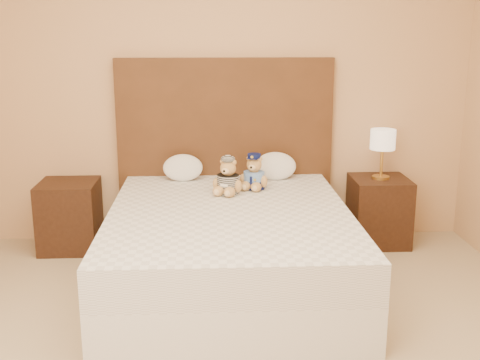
# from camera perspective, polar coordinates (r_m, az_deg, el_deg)

# --- Properties ---
(room_walls) EXTENTS (4.04, 4.52, 2.72)m
(room_walls) POSITION_cam_1_polar(r_m,az_deg,el_deg) (3.10, -0.62, 15.66)
(room_walls) COLOR tan
(room_walls) RESTS_ON ground
(bed) EXTENTS (1.60, 2.00, 0.55)m
(bed) POSITION_cam_1_polar(r_m,az_deg,el_deg) (4.11, -0.99, -6.51)
(bed) COLOR white
(bed) RESTS_ON ground
(headboard) EXTENTS (1.75, 0.08, 1.50)m
(headboard) POSITION_cam_1_polar(r_m,az_deg,el_deg) (4.95, -1.42, 2.81)
(headboard) COLOR #512E18
(headboard) RESTS_ON ground
(nightstand_left) EXTENTS (0.45, 0.45, 0.55)m
(nightstand_left) POSITION_cam_1_polar(r_m,az_deg,el_deg) (4.99, -15.84, -3.28)
(nightstand_left) COLOR #341D10
(nightstand_left) RESTS_ON ground
(nightstand_right) EXTENTS (0.45, 0.45, 0.55)m
(nightstand_right) POSITION_cam_1_polar(r_m,az_deg,el_deg) (5.05, 13.01, -2.88)
(nightstand_right) COLOR #341D10
(nightstand_right) RESTS_ON ground
(lamp) EXTENTS (0.20, 0.20, 0.40)m
(lamp) POSITION_cam_1_polar(r_m,az_deg,el_deg) (4.92, 13.38, 3.52)
(lamp) COLOR gold
(lamp) RESTS_ON nightstand_right
(teddy_police) EXTENTS (0.30, 0.29, 0.27)m
(teddy_police) POSITION_cam_1_polar(r_m,az_deg,el_deg) (4.51, 1.35, 0.80)
(teddy_police) COLOR #AC7943
(teddy_police) RESTS_ON bed
(teddy_prisoner) EXTENTS (0.31, 0.31, 0.27)m
(teddy_prisoner) POSITION_cam_1_polar(r_m,az_deg,el_deg) (4.37, -1.14, 0.36)
(teddy_prisoner) COLOR #AC7943
(teddy_prisoner) RESTS_ON bed
(pillow_left) EXTENTS (0.31, 0.20, 0.22)m
(pillow_left) POSITION_cam_1_polar(r_m,az_deg,el_deg) (4.80, -5.44, 1.29)
(pillow_left) COLOR white
(pillow_left) RESTS_ON bed
(pillow_right) EXTENTS (0.33, 0.21, 0.23)m
(pillow_right) POSITION_cam_1_polar(r_m,az_deg,el_deg) (4.82, 3.39, 1.45)
(pillow_right) COLOR white
(pillow_right) RESTS_ON bed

